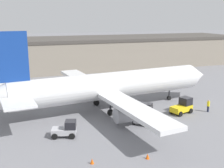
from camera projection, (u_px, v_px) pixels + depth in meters
ground_plane at (112, 109)px, 42.28m from camera, size 400.00×400.00×0.00m
terminal_building at (99, 52)px, 76.83m from camera, size 79.76×18.05×8.05m
airplane at (106, 86)px, 41.02m from camera, size 36.95×33.14×11.85m
ground_crew_worker at (208, 105)px, 40.77m from camera, size 0.40×0.40×1.82m
baggage_tug at (66, 129)px, 32.41m from camera, size 3.11×2.46×1.91m
belt_loader_truck at (144, 114)px, 36.62m from camera, size 3.28×3.30×2.50m
pushback_tug at (183, 106)px, 40.30m from camera, size 3.57×2.71×2.22m
safety_cone_near at (92, 161)px, 26.51m from camera, size 0.36×0.36×0.55m
safety_cone_far at (148, 156)px, 27.43m from camera, size 0.36×0.36×0.55m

